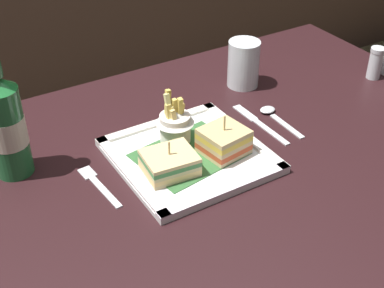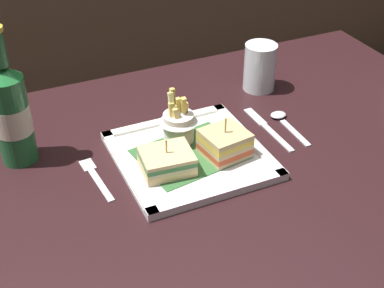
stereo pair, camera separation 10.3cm
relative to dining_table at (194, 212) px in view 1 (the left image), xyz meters
name	(u,v)px [view 1 (the left image)]	position (x,y,z in m)	size (l,w,h in m)	color
dining_table	(194,212)	(0.00, 0.00, 0.00)	(1.31, 0.82, 0.75)	black
square_plate	(190,156)	(0.00, 0.02, 0.13)	(0.27, 0.27, 0.02)	white
sandwich_half_left	(170,163)	(-0.06, -0.01, 0.15)	(0.10, 0.09, 0.07)	#E0BF89
sandwich_half_right	(224,141)	(0.06, -0.01, 0.16)	(0.09, 0.09, 0.08)	tan
fries_cup	(174,123)	(0.00, 0.07, 0.18)	(0.08, 0.08, 0.11)	white
beer_bottle	(5,124)	(-0.30, 0.15, 0.23)	(0.07, 0.07, 0.27)	#226534
water_glass	(243,66)	(0.26, 0.21, 0.17)	(0.07, 0.07, 0.11)	silver
fork	(98,184)	(-0.18, 0.04, 0.12)	(0.03, 0.14, 0.00)	silver
knife	(258,122)	(0.19, 0.05, 0.12)	(0.02, 0.18, 0.00)	silver
spoon	(273,114)	(0.24, 0.06, 0.13)	(0.03, 0.13, 0.01)	silver
salt_shaker	(375,65)	(0.56, 0.07, 0.16)	(0.03, 0.03, 0.08)	silver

